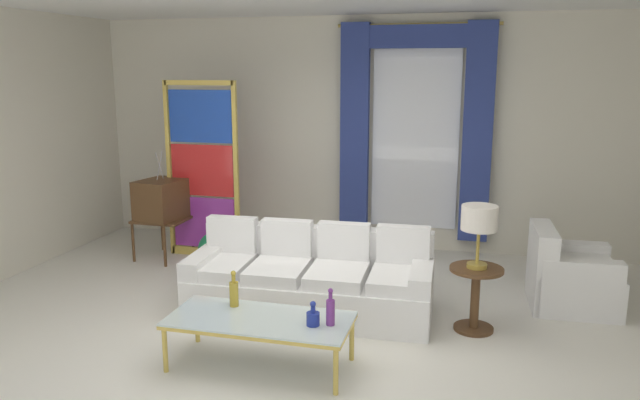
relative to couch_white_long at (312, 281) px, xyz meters
name	(u,v)px	position (x,y,z in m)	size (l,w,h in m)	color
ground_plane	(295,334)	(0.01, -0.59, -0.31)	(16.00, 16.00, 0.00)	silver
wall_rear	(362,133)	(0.01, 2.47, 1.19)	(8.00, 0.12, 3.00)	silver
curtained_window	(415,117)	(0.72, 2.30, 1.44)	(2.00, 0.17, 2.70)	white
couch_white_long	(312,281)	(0.00, 0.00, 0.00)	(2.37, 1.01, 0.86)	white
coffee_table	(260,322)	(-0.09, -1.23, 0.07)	(1.45, 0.65, 0.41)	silver
bottle_blue_decanter	(234,292)	(-0.38, -1.05, 0.23)	(0.07, 0.07, 0.31)	gold
bottle_crystal_tall	(313,317)	(0.36, -1.26, 0.17)	(0.10, 0.10, 0.20)	navy
bottle_amber_squat	(330,310)	(0.49, -1.22, 0.22)	(0.07, 0.07, 0.30)	#753384
vintage_tv	(161,201)	(-2.26, 1.18, 0.42)	(0.62, 0.67, 1.35)	brown
armchair_white	(567,278)	(2.44, 0.75, -0.02)	(0.85, 0.85, 0.80)	white
stained_glass_divider	(202,174)	(-1.79, 1.41, 0.75)	(0.95, 0.05, 2.20)	gold
peacock_figurine	(211,251)	(-1.49, 0.91, -0.09)	(0.44, 0.60, 0.50)	beige
round_side_table	(475,293)	(1.56, -0.08, 0.05)	(0.48, 0.48, 0.59)	brown
table_lamp_brass	(479,221)	(1.56, -0.08, 0.72)	(0.32, 0.32, 0.57)	#B29338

